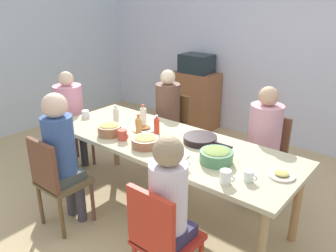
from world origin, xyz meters
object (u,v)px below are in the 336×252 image
Objects in this scene: chair_0 at (161,237)px; cup_2 at (226,177)px; chair_3 at (67,126)px; side_cabinet at (195,100)px; plate_2 at (282,175)px; bowl_1 at (216,156)px; person_4 at (264,136)px; bowl_2 at (145,141)px; bowl_0 at (110,129)px; microwave at (197,63)px; cup_1 at (86,114)px; bottle_2 at (139,125)px; dining_table at (168,148)px; person_0 at (169,204)px; bottle_0 at (157,125)px; chair_1 at (56,178)px; plate_1 at (144,128)px; serving_pan at (201,139)px; bottle_1 at (116,115)px; person_1 at (61,150)px; cup_3 at (123,135)px; cup_4 at (182,162)px; bottle_3 at (143,115)px; cup_0 at (249,176)px; plate_0 at (177,153)px; person_3 at (70,111)px; person_2 at (167,111)px; chair_2 at (172,126)px.

chair_0 reaches higher than cup_2.
chair_3 is 7.49× the size of cup_2.
chair_0 is 3.43m from side_cabinet.
bowl_1 reaches higher than plate_2.
bowl_2 is at bearing -125.85° from person_4.
person_4 is at bearing 40.44° from bowl_0.
microwave is at bearing 0.00° from side_cabinet.
plate_2 is at bearing 2.47° from cup_1.
dining_table is at bearing 5.65° from bottle_2.
chair_0 is 3.92× the size of bowl_0.
bottle_0 is (-0.82, 0.81, 0.13)m from person_0.
side_cabinet is at bearing 114.70° from bowl_2.
chair_1 reaches higher than bowl_1.
plate_1 is at bearing 169.61° from dining_table.
bowl_1 is 0.41m from serving_pan.
chair_1 is 0.91m from bottle_1.
cup_2 is (0.18, -1.06, 0.07)m from person_4.
person_4 is at bearing 90.00° from person_0.
person_1 is at bearing -79.42° from side_cabinet.
bottle_2 reaches higher than plate_2.
cup_3 is 1.05× the size of cup_4.
chair_0 and chair_3 have the same top height.
person_1 is 0.95m from bottle_3.
plate_1 is 0.95m from bowl_1.
person_1 is at bearing -160.17° from cup_0.
plate_0 is at bearing -163.99° from bowl_1.
person_0 reaches higher than bowl_0.
person_0 is 6.37× the size of bottle_2.
chair_3 is 0.73× the size of person_4.
cup_1 is 0.94m from bottle_0.
plate_2 is at bearing 0.61° from chair_3.
microwave reaches higher than dining_table.
person_3 is 2.10m from bowl_1.
cup_3 is (0.27, -0.99, 0.09)m from person_2.
plate_2 is (0.46, 0.77, 0.06)m from person_0.
chair_0 and side_cabinet have the same top height.
serving_pan is 0.63m from bottle_2.
bowl_1 is 0.55× the size of serving_pan.
plate_2 is 1.88× the size of cup_0.
plate_1 is 0.62m from serving_pan.
plate_0 is at bearing -29.09° from bottle_0.
bottle_0 reaches higher than cup_2.
chair_3 is 2.71m from plate_2.
cup_0 reaches higher than serving_pan.
bowl_1 is (1.19, -0.82, 0.10)m from person_2.
person_2 is at bearing 143.28° from cup_2.
plate_1 and plate_2 have the same top height.
microwave is at bearing 112.67° from chair_2.
chair_3 is 4.47× the size of plate_2.
microwave is at bearing 108.84° from bottle_3.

